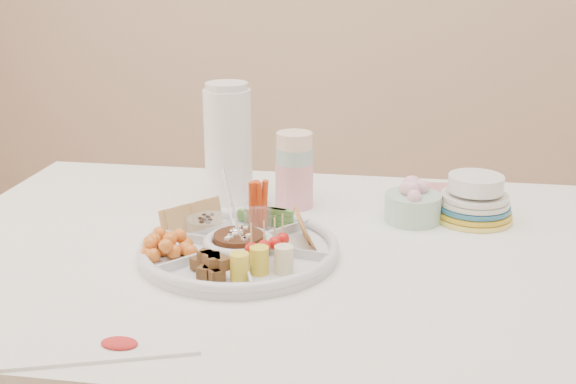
# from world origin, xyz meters

# --- Properties ---
(party_tray) EXTENTS (0.44, 0.44, 0.04)m
(party_tray) POSITION_xyz_m (-0.11, -0.06, 0.78)
(party_tray) COLOR silver
(party_tray) RESTS_ON dining_table
(bean_dip) EXTENTS (0.11, 0.11, 0.04)m
(bean_dip) POSITION_xyz_m (-0.11, -0.06, 0.79)
(bean_dip) COLOR #5D2711
(bean_dip) RESTS_ON party_tray
(tortillas) EXTENTS (0.11, 0.11, 0.06)m
(tortillas) POSITION_xyz_m (0.02, -0.01, 0.80)
(tortillas) COLOR tan
(tortillas) RESTS_ON party_tray
(carrot_cucumber) EXTENTS (0.13, 0.13, 0.10)m
(carrot_cucumber) POSITION_xyz_m (-0.08, 0.07, 0.82)
(carrot_cucumber) COLOR #CD3E12
(carrot_cucumber) RESTS_ON party_tray
(pita_raisins) EXTENTS (0.14, 0.14, 0.07)m
(pita_raisins) POSITION_xyz_m (-0.21, 0.03, 0.80)
(pita_raisins) COLOR #E0AD55
(pita_raisins) RESTS_ON party_tray
(cherries) EXTENTS (0.14, 0.14, 0.05)m
(cherries) POSITION_xyz_m (-0.23, -0.10, 0.79)
(cherries) COLOR orange
(cherries) RESTS_ON party_tray
(granola_chunks) EXTENTS (0.11, 0.11, 0.04)m
(granola_chunks) POSITION_xyz_m (-0.13, -0.18, 0.79)
(granola_chunks) COLOR brown
(granola_chunks) RESTS_ON party_tray
(banana_tomato) EXTENTS (0.13, 0.13, 0.09)m
(banana_tomato) POSITION_xyz_m (-0.01, -0.14, 0.82)
(banana_tomato) COLOR #E4C664
(banana_tomato) RESTS_ON party_tray
(cup_stack) EXTENTS (0.10, 0.10, 0.24)m
(cup_stack) POSITION_xyz_m (-0.04, 0.25, 0.88)
(cup_stack) COLOR #ADBBA2
(cup_stack) RESTS_ON dining_table
(thermos) EXTENTS (0.12, 0.12, 0.29)m
(thermos) POSITION_xyz_m (-0.20, 0.26, 0.90)
(thermos) COLOR white
(thermos) RESTS_ON dining_table
(flower_bowl) EXTENTS (0.13, 0.13, 0.09)m
(flower_bowl) POSITION_xyz_m (0.22, 0.19, 0.80)
(flower_bowl) COLOR #86BD9E
(flower_bowl) RESTS_ON dining_table
(napkin_stack) EXTENTS (0.16, 0.14, 0.05)m
(napkin_stack) POSITION_xyz_m (0.31, 0.26, 0.78)
(napkin_stack) COLOR #C27677
(napkin_stack) RESTS_ON dining_table
(plate_stack) EXTENTS (0.18, 0.18, 0.11)m
(plate_stack) POSITION_xyz_m (0.36, 0.22, 0.81)
(plate_stack) COLOR #FCD44B
(plate_stack) RESTS_ON dining_table
(placemat) EXTENTS (0.31, 0.19, 0.01)m
(placemat) POSITION_xyz_m (-0.24, -0.42, 0.76)
(placemat) COLOR white
(placemat) RESTS_ON dining_table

